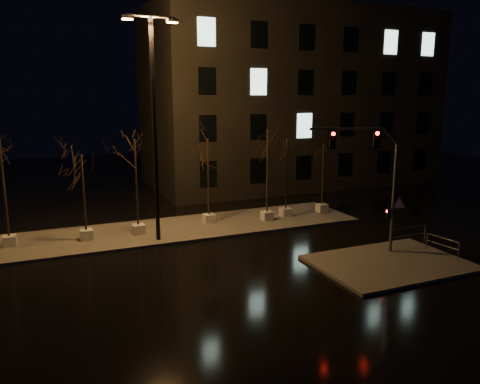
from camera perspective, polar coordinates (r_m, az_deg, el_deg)
name	(u,v)px	position (r m, az deg, el deg)	size (l,w,h in m)	color
ground	(214,263)	(22.50, -3.17, -8.62)	(90.00, 90.00, 0.00)	black
median	(179,229)	(27.91, -7.45, -4.50)	(22.00, 5.00, 0.15)	#43403B
sidewalk_corner	(390,263)	(23.30, 17.79, -8.26)	(7.00, 5.00, 0.15)	#43403B
building	(290,99)	(43.38, 6.06, 11.20)	(25.00, 12.00, 15.00)	black
tree_0	(2,164)	(26.31, -27.06, 3.08)	(1.80, 1.80, 5.67)	beige
tree_1	(82,174)	(26.00, -18.67, 2.10)	(1.80, 1.80, 4.75)	beige
tree_2	(135,161)	(26.22, -12.64, 3.74)	(1.80, 1.80, 5.48)	beige
tree_3	(208,158)	(27.98, -3.91, 4.19)	(1.80, 1.80, 5.30)	beige
tree_4	(268,150)	(28.62, 3.39, 5.11)	(1.80, 1.80, 5.78)	beige
tree_5	(287,156)	(29.63, 5.74, 4.42)	(1.80, 1.80, 5.19)	beige
tree_6	(324,160)	(31.15, 10.15, 3.92)	(1.80, 1.80, 4.67)	beige
traffic_signal_mast	(376,171)	(23.45, 16.20, 2.42)	(4.88, 1.51, 6.19)	slate
streetlight_main	(154,115)	(24.72, -10.45, 9.19)	(2.89, 0.54, 11.54)	black
guard_rail_a	(408,234)	(25.74, 19.84, -4.81)	(2.32, 0.06, 1.00)	slate
guard_rail_b	(442,244)	(24.98, 23.43, -5.80)	(0.25, 1.83, 0.87)	slate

